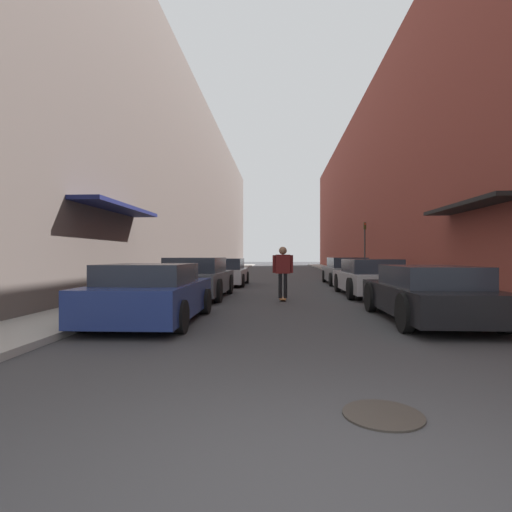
# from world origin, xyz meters

# --- Properties ---
(ground) EXTENTS (127.34, 127.34, 0.00)m
(ground) POSITION_xyz_m (0.00, 23.15, 0.00)
(ground) COLOR #38383A
(curb_strip_left) EXTENTS (1.80, 57.88, 0.12)m
(curb_strip_left) POSITION_xyz_m (-4.87, 28.94, 0.06)
(curb_strip_left) COLOR gray
(curb_strip_left) RESTS_ON ground
(curb_strip_right) EXTENTS (1.80, 57.88, 0.12)m
(curb_strip_right) POSITION_xyz_m (4.87, 28.94, 0.06)
(curb_strip_right) COLOR gray
(curb_strip_right) RESTS_ON ground
(building_row_left) EXTENTS (4.90, 57.88, 12.90)m
(building_row_left) POSITION_xyz_m (-7.77, 28.94, 6.45)
(building_row_left) COLOR #564C47
(building_row_left) RESTS_ON ground
(building_row_right) EXTENTS (4.90, 57.88, 12.98)m
(building_row_right) POSITION_xyz_m (7.77, 28.94, 6.49)
(building_row_right) COLOR brown
(building_row_right) RESTS_ON ground
(parked_car_left_0) EXTENTS (2.03, 3.93, 1.23)m
(parked_car_left_0) POSITION_xyz_m (-3.00, 6.11, 0.60)
(parked_car_left_0) COLOR navy
(parked_car_left_0) RESTS_ON ground
(parked_car_left_1) EXTENTS (1.99, 4.42, 1.34)m
(parked_car_left_1) POSITION_xyz_m (-3.03, 10.96, 0.65)
(parked_car_left_1) COLOR #515459
(parked_car_left_1) RESTS_ON ground
(parked_car_left_2) EXTENTS (2.06, 4.01, 1.27)m
(parked_car_left_2) POSITION_xyz_m (-2.89, 16.54, 0.61)
(parked_car_left_2) COLOR #B7B7BC
(parked_car_left_2) RESTS_ON ground
(parked_car_right_0) EXTENTS (1.92, 4.42, 1.19)m
(parked_car_right_0) POSITION_xyz_m (2.84, 6.56, 0.59)
(parked_car_right_0) COLOR black
(parked_car_right_0) RESTS_ON ground
(parked_car_right_1) EXTENTS (1.97, 4.55, 1.28)m
(parked_car_right_1) POSITION_xyz_m (2.84, 12.00, 0.63)
(parked_car_right_1) COLOR #B7B7BC
(parked_car_right_1) RESTS_ON ground
(parked_car_right_2) EXTENTS (1.95, 4.68, 1.31)m
(parked_car_right_2) POSITION_xyz_m (2.95, 17.62, 0.63)
(parked_car_right_2) COLOR gray
(parked_car_right_2) RESTS_ON ground
(skateboarder) EXTENTS (0.64, 0.78, 1.68)m
(skateboarder) POSITION_xyz_m (-0.20, 10.37, 1.03)
(skateboarder) COLOR brown
(skateboarder) RESTS_ON ground
(manhole_cover) EXTENTS (0.70, 0.70, 0.02)m
(manhole_cover) POSITION_xyz_m (0.59, 1.42, 0.01)
(manhole_cover) COLOR #332D28
(manhole_cover) RESTS_ON ground
(traffic_light) EXTENTS (0.16, 0.22, 3.47)m
(traffic_light) POSITION_xyz_m (5.32, 24.54, 2.27)
(traffic_light) COLOR #2D2D2D
(traffic_light) RESTS_ON curb_strip_right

